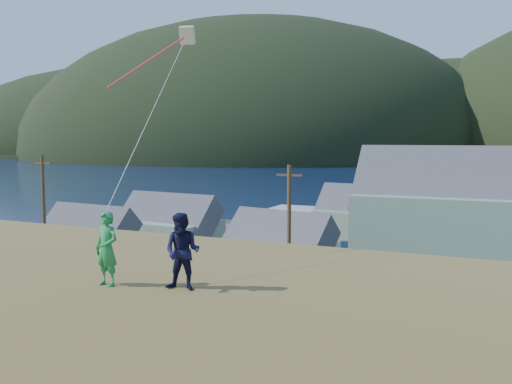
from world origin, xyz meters
TOP-DOWN VIEW (x-y plane):
  - ground at (0.00, 0.00)m, footprint 900.00×900.00m
  - grass_strip at (0.00, -2.00)m, footprint 110.00×8.00m
  - waterfront_lot at (0.00, 17.00)m, footprint 72.00×36.00m
  - wharf at (-6.00, 40.00)m, footprint 26.00×14.00m
  - far_shore at (0.00, 330.00)m, footprint 900.00×320.00m
  - shed_teal at (-19.57, 5.77)m, footprint 8.52×6.34m
  - shed_palegreen_near at (-16.76, 13.27)m, footprint 9.83×6.75m
  - shed_white at (-3.97, 8.06)m, footprint 8.94×6.85m
  - shed_palegreen_far at (-1.37, 26.40)m, footprint 11.20×7.15m
  - utility_poles at (-2.44, 1.50)m, footprint 32.55×0.24m
  - parked_cars at (-9.05, 21.37)m, footprint 20.97×12.98m
  - kite_flyer_green at (2.76, -19.17)m, footprint 0.68×0.49m
  - kite_flyer_navy at (4.56, -18.77)m, footprint 0.94×0.78m
  - kite_rig at (1.57, -13.85)m, footprint 1.20×3.07m

SIDE VIEW (x-z plane):
  - ground at x=0.00m, z-range 0.00..0.00m
  - grass_strip at x=0.00m, z-range 0.00..0.10m
  - waterfront_lot at x=0.00m, z-range 0.00..0.12m
  - wharf at x=-6.00m, z-range 0.00..0.90m
  - parked_cars at x=-9.05m, z-range 0.07..1.61m
  - far_shore at x=0.00m, z-range 0.00..2.00m
  - shed_teal at x=-19.57m, z-range -0.79..5.54m
  - shed_white at x=-3.97m, z-range -0.74..5.65m
  - shed_palegreen_near at x=-16.76m, z-range -0.83..5.92m
  - shed_palegreen_far at x=-1.37m, z-range -0.84..6.30m
  - utility_poles at x=-2.44m, z-range 0.03..9.40m
  - kite_flyer_green at x=2.76m, z-range 7.20..8.93m
  - kite_flyer_navy at x=4.56m, z-range 7.20..8.95m
  - kite_rig at x=1.57m, z-range 9.91..17.47m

